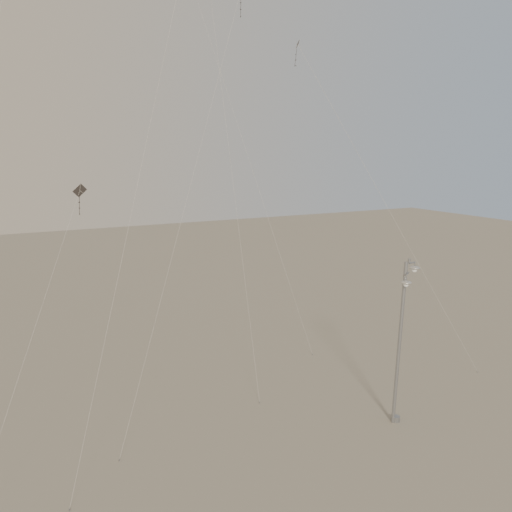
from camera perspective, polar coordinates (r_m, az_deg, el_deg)
name	(u,v)px	position (r m, az deg, el deg)	size (l,w,h in m)	color
ground	(336,442)	(29.53, 7.96, -17.95)	(160.00, 160.00, 0.00)	gray
street_lamp	(401,337)	(30.28, 14.35, -7.87)	(1.48, 1.00, 8.68)	#96989E
kite_1	(215,90)	(33.90, -4.08, 16.20)	(11.29, 9.42, 23.90)	black
kite_3	(155,105)	(27.37, -10.11, 14.63)	(8.11, 6.76, 23.17)	maroon
kite_4	(344,130)	(39.45, 8.80, 12.34)	(7.24, 11.36, 21.33)	black
kite_5	(206,27)	(47.34, -5.07, 21.86)	(3.65, 15.20, 30.17)	#AB5C1C
kite_6	(61,249)	(28.68, -18.92, 0.67)	(6.90, 8.95, 12.36)	black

